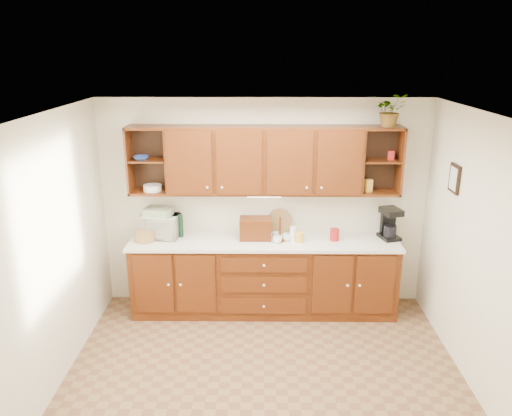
{
  "coord_description": "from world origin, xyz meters",
  "views": [
    {
      "loc": [
        -0.04,
        -4.15,
        3.14
      ],
      "look_at": [
        -0.09,
        1.15,
        1.44
      ],
      "focal_mm": 35.0,
      "sensor_mm": 36.0,
      "label": 1
    }
  ],
  "objects_px": {
    "coffee_maker": "(390,224)",
    "bread_box": "(255,228)",
    "microwave": "(159,226)",
    "potted_plant": "(390,110)"
  },
  "relations": [
    {
      "from": "microwave",
      "to": "bread_box",
      "type": "xyz_separation_m",
      "value": [
        1.18,
        -0.06,
        -0.0
      ]
    },
    {
      "from": "microwave",
      "to": "bread_box",
      "type": "distance_m",
      "value": 1.18
    },
    {
      "from": "potted_plant",
      "to": "bread_box",
      "type": "bearing_deg",
      "value": -178.58
    },
    {
      "from": "microwave",
      "to": "potted_plant",
      "type": "xyz_separation_m",
      "value": [
        2.7,
        -0.02,
        1.4
      ]
    },
    {
      "from": "potted_plant",
      "to": "microwave",
      "type": "bearing_deg",
      "value": 179.54
    },
    {
      "from": "coffee_maker",
      "to": "potted_plant",
      "type": "height_order",
      "value": "potted_plant"
    },
    {
      "from": "microwave",
      "to": "bread_box",
      "type": "bearing_deg",
      "value": 4.51
    },
    {
      "from": "microwave",
      "to": "bread_box",
      "type": "relative_size",
      "value": 1.31
    },
    {
      "from": "bread_box",
      "to": "coffee_maker",
      "type": "xyz_separation_m",
      "value": [
        1.63,
        0.05,
        0.05
      ]
    },
    {
      "from": "coffee_maker",
      "to": "bread_box",
      "type": "bearing_deg",
      "value": 165.95
    }
  ]
}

